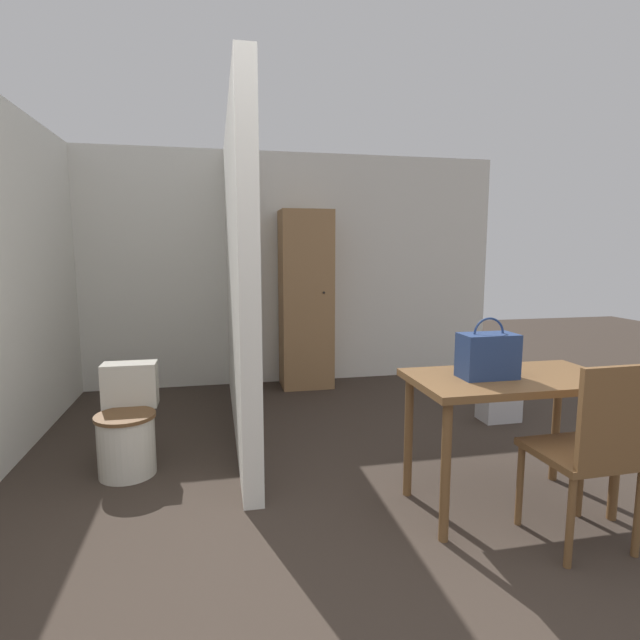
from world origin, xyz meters
TOP-DOWN VIEW (x-y plane):
  - wall_back at (0.00, 4.04)m, footprint 5.03×0.12m
  - partition_wall at (-0.46, 2.60)m, footprint 0.12×2.76m
  - dining_table at (0.96, 0.97)m, footprint 1.11×0.61m
  - wooden_chair at (1.11, 0.52)m, footprint 0.45×0.45m
  - toilet at (-1.24, 1.92)m, footprint 0.38×0.53m
  - handbag at (0.80, 0.96)m, footprint 0.31×0.17m
  - wooden_cabinet at (0.30, 3.75)m, footprint 0.54×0.45m
  - space_heater at (1.73, 2.31)m, footprint 0.32×0.22m

SIDE VIEW (x-z plane):
  - space_heater at x=1.73m, z-range 0.00..0.41m
  - toilet at x=-1.24m, z-range -0.05..0.64m
  - wooden_chair at x=1.11m, z-range 0.04..1.00m
  - dining_table at x=0.96m, z-range 0.28..1.05m
  - handbag at x=0.80m, z-range 0.73..1.06m
  - wooden_cabinet at x=0.30m, z-range 0.00..1.88m
  - wall_back at x=0.00m, z-range 0.00..2.50m
  - partition_wall at x=-0.46m, z-range 0.00..2.50m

